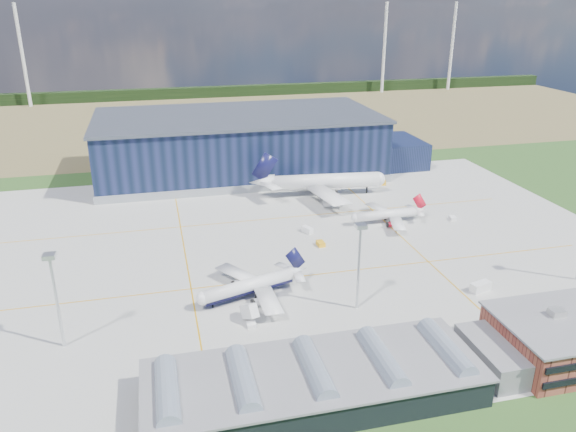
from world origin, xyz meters
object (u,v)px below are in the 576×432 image
at_px(hangar, 245,146).
at_px(airliner_navy, 248,279).
at_px(gse_cart_a, 453,218).
at_px(gse_van_b, 307,230).
at_px(airliner_widebody, 325,174).
at_px(gse_van_a, 481,287).
at_px(light_mast_west, 54,286).
at_px(car_b, 410,342).
at_px(airliner_red, 386,210).
at_px(car_a, 406,343).
at_px(gse_tug_a, 321,244).
at_px(light_mast_center, 359,253).
at_px(airstair, 249,315).
at_px(gse_tug_c, 383,183).

distance_m(hangar, airliner_navy, 114.57).
relative_size(gse_cart_a, gse_van_b, 0.73).
xyz_separation_m(airliner_widebody, gse_cart_a, (35.99, -36.20, -8.22)).
xyz_separation_m(airliner_widebody, gse_van_a, (17.29, -84.53, -7.63)).
xyz_separation_m(light_mast_west, car_b, (76.29, -18.00, -14.80)).
distance_m(airliner_red, car_a, 74.32).
distance_m(gse_tug_a, gse_van_b, 11.50).
bearing_deg(gse_van_b, light_mast_center, -116.78).
bearing_deg(airliner_widebody, gse_cart_a, -39.16).
xyz_separation_m(hangar, gse_van_b, (8.19, -74.67, -10.65)).
height_order(hangar, gse_cart_a, hangar).
relative_size(airliner_red, gse_tug_a, 8.26).
distance_m(light_mast_center, airstair, 30.69).
height_order(airliner_widebody, gse_cart_a, airliner_widebody).
xyz_separation_m(gse_van_a, gse_van_b, (-34.29, 49.67, -0.30)).
relative_size(airliner_red, gse_van_a, 4.97).
bearing_deg(light_mast_center, light_mast_west, 180.00).
distance_m(airliner_navy, airliner_red, 68.38).
relative_size(light_mast_west, gse_van_b, 5.46).
xyz_separation_m(airliner_red, gse_cart_a, (24.24, -3.20, -4.02)).
distance_m(gse_tug_a, gse_tug_c, 68.87).
distance_m(gse_cart_a, airstair, 94.78).
relative_size(gse_tug_a, gse_van_b, 0.83).
bearing_deg(airstair, airliner_widebody, 42.02).
bearing_deg(gse_van_a, gse_van_b, 19.27).
bearing_deg(light_mast_center, airliner_navy, 155.10).
bearing_deg(car_b, gse_van_a, -34.23).
distance_m(airliner_navy, gse_van_a, 62.13).
bearing_deg(gse_van_a, light_mast_center, 75.41).
bearing_deg(gse_tug_a, gse_tug_c, 47.73).
height_order(hangar, light_mast_center, hangar).
height_order(hangar, gse_van_a, hangar).
height_order(hangar, airliner_red, hangar).
bearing_deg(gse_cart_a, car_b, -116.46).
height_order(airliner_widebody, gse_tug_a, airliner_widebody).
relative_size(airliner_red, gse_cart_a, 9.34).
xyz_separation_m(light_mast_west, light_mast_center, (70.00, 0.00, 0.00)).
height_order(gse_van_a, car_b, gse_van_a).
distance_m(light_mast_center, airliner_red, 60.87).
height_order(light_mast_center, gse_tug_a, light_mast_center).
height_order(car_a, car_b, car_b).
bearing_deg(car_a, gse_cart_a, -50.14).
height_order(hangar, gse_tug_c, hangar).
bearing_deg(airliner_navy, airliner_widebody, -138.27).
bearing_deg(car_b, gse_van_b, 27.72).
bearing_deg(airliner_red, gse_cart_a, 171.45).
distance_m(light_mast_center, gse_tug_a, 41.45).
height_order(light_mast_west, gse_van_b, light_mast_west).
height_order(light_mast_center, car_a, light_mast_center).
height_order(light_mast_west, car_a, light_mast_west).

